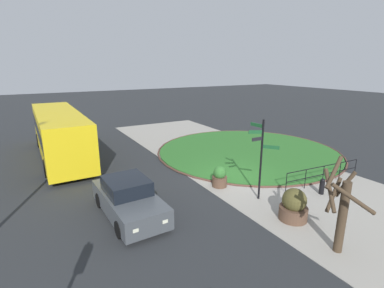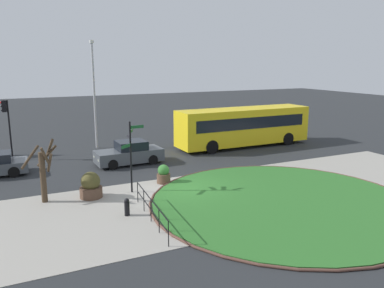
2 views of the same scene
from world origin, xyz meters
name	(u,v)px [view 1 (image 1 of 2)]	position (x,y,z in m)	size (l,w,h in m)	color
ground	(235,178)	(0.00, 0.00, 0.00)	(120.00, 120.00, 0.00)	#282B2D
sidewalk_paving	(261,171)	(0.00, -1.94, 0.01)	(32.00, 8.13, 0.02)	#9E998E
grass_island	(247,151)	(3.46, -3.82, 0.05)	(12.34, 12.34, 0.10)	#2D6B28
grass_kerb_ring	(247,151)	(3.46, -3.82, 0.06)	(12.65, 12.65, 0.11)	brown
signpost_directional	(261,153)	(-2.56, 0.67, 2.19)	(1.30, 1.04, 3.68)	black
bollard_foreground	(322,186)	(-3.67, -2.26, 0.41)	(0.23, 0.23, 0.79)	black
railing_grass_edge	(323,172)	(-2.94, -3.31, 0.66)	(0.43, 4.88, 1.01)	black
bus_yellow	(60,133)	(8.62, 7.66, 1.62)	(10.90, 2.68, 3.00)	yellow
car_far_lane	(128,199)	(-1.05, 6.20, 0.69)	(4.35, 1.99, 1.52)	#474C51
planter_near_signpost	(220,177)	(-0.55, 1.39, 0.48)	(0.74, 0.74, 1.05)	brown
planter_kerbside	(294,206)	(-4.61, 0.74, 0.59)	(1.09, 1.09, 1.31)	brown
street_tree_bare	(341,208)	(-6.69, 1.12, 1.56)	(1.68, 1.33, 3.09)	#423323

